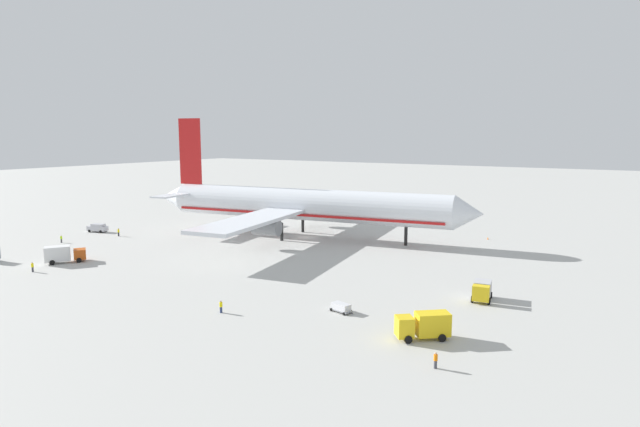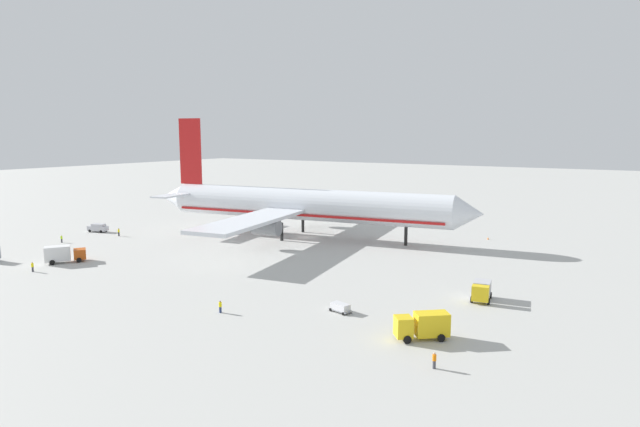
% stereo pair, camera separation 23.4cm
% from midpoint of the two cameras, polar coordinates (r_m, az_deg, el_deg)
% --- Properties ---
extents(ground_plane, '(600.00, 600.00, 0.00)m').
position_cam_midpoint_polar(ground_plane, '(119.48, -1.48, -2.58)').
color(ground_plane, '#B2B2AD').
extents(airliner, '(78.51, 69.71, 26.92)m').
position_cam_midpoint_polar(airliner, '(118.87, -2.05, 0.95)').
color(airliner, silver).
rests_on(airliner, ground).
extents(service_truck_0, '(3.18, 5.04, 2.55)m').
position_cam_midpoint_polar(service_truck_0, '(77.73, 17.15, -7.94)').
color(service_truck_0, yellow).
rests_on(service_truck_0, ground).
extents(service_truck_1, '(6.00, 5.43, 3.06)m').
position_cam_midpoint_polar(service_truck_1, '(61.94, 11.20, -11.75)').
color(service_truck_1, yellow).
rests_on(service_truck_1, ground).
extents(service_truck_2, '(5.79, 7.01, 3.08)m').
position_cam_midpoint_polar(service_truck_2, '(106.40, -25.96, -3.93)').
color(service_truck_2, '#BF4C14').
rests_on(service_truck_2, ground).
extents(service_van, '(5.07, 3.12, 1.97)m').
position_cam_midpoint_polar(service_van, '(136.49, -22.84, -1.42)').
color(service_van, silver).
rests_on(service_van, ground).
extents(baggage_cart_0, '(3.17, 2.72, 1.49)m').
position_cam_midpoint_polar(baggage_cart_0, '(163.69, -12.67, 0.51)').
color(baggage_cart_0, '#595B60').
rests_on(baggage_cart_0, ground).
extents(baggage_cart_1, '(3.66, 2.11, 1.16)m').
position_cam_midpoint_polar(baggage_cart_1, '(69.93, 2.32, -10.09)').
color(baggage_cart_1, gray).
rests_on(baggage_cart_1, ground).
extents(ground_worker_0, '(0.53, 0.53, 1.62)m').
position_cam_midpoint_polar(ground_worker_0, '(70.77, -10.64, -9.86)').
color(ground_worker_0, navy).
rests_on(ground_worker_0, ground).
extents(ground_worker_1, '(0.50, 0.50, 1.61)m').
position_cam_midpoint_polar(ground_worker_1, '(126.27, -26.12, -2.48)').
color(ground_worker_1, '#3F3F47').
rests_on(ground_worker_1, ground).
extents(ground_worker_2, '(0.56, 0.56, 1.67)m').
position_cam_midpoint_polar(ground_worker_2, '(55.28, 12.38, -15.25)').
color(ground_worker_2, '#3F3F47').
rests_on(ground_worker_2, ground).
extents(ground_worker_3, '(0.57, 0.57, 1.68)m').
position_cam_midpoint_polar(ground_worker_3, '(101.86, -28.60, -5.08)').
color(ground_worker_3, '#3F3F47').
rests_on(ground_worker_3, ground).
extents(ground_worker_4, '(0.46, 0.46, 1.79)m').
position_cam_midpoint_polar(ground_worker_4, '(129.16, -20.89, -1.89)').
color(ground_worker_4, black).
rests_on(ground_worker_4, ground).
extents(traffic_cone_0, '(0.36, 0.36, 0.55)m').
position_cam_midpoint_polar(traffic_cone_0, '(122.68, 17.77, -2.57)').
color(traffic_cone_0, orange).
rests_on(traffic_cone_0, ground).
extents(traffic_cone_1, '(0.36, 0.36, 0.55)m').
position_cam_midpoint_polar(traffic_cone_1, '(164.51, -3.68, 0.55)').
color(traffic_cone_1, orange).
rests_on(traffic_cone_1, ground).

